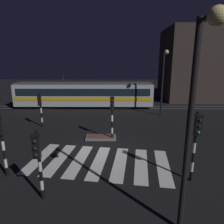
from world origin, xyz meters
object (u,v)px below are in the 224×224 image
Objects in this scene: traffic_light_median_centre at (112,111)px; street_lamp_trackside_right at (163,75)px; street_lamp_near_kerb at (195,108)px; traffic_light_corner_near_left at (1,136)px; traffic_light_kerb_mid_left at (38,156)px; tram at (84,94)px; traffic_light_corner_far_left at (40,105)px; traffic_light_corner_near_right at (196,137)px.

street_lamp_trackside_right is (5.31, 6.97, 2.18)m from traffic_light_median_centre.
street_lamp_near_kerb is (2.36, -8.31, 2.13)m from traffic_light_median_centre.
street_lamp_near_kerb reaches higher than traffic_light_median_centre.
street_lamp_near_kerb is at bearing -23.79° from traffic_light_corner_near_left.
traffic_light_kerb_mid_left is 16.04m from street_lamp_trackside_right.
street_lamp_near_kerb is 15.56m from street_lamp_trackside_right.
tram is (-8.97, 4.17, -2.64)m from street_lamp_trackside_right.
traffic_light_corner_far_left is (-1.03, 7.91, -0.19)m from traffic_light_corner_near_left.
tram is (2.65, 8.16, -0.25)m from traffic_light_corner_far_left.
traffic_light_corner_far_left is 12.52m from street_lamp_trackside_right.
traffic_light_corner_near_left is 9.16m from traffic_light_corner_near_right.
traffic_light_corner_near_right is 1.03× the size of traffic_light_median_centre.
traffic_light_corner_near_left is 0.48× the size of street_lamp_trackside_right.
traffic_light_corner_far_left is at bearing 154.71° from traffic_light_median_centre.
traffic_light_kerb_mid_left is at bearing 162.10° from street_lamp_near_kerb.
traffic_light_corner_near_right is 0.51× the size of street_lamp_near_kerb.
street_lamp_near_kerb is 0.39× the size of tram.
street_lamp_trackside_right is at bearing -24.94° from tram.
traffic_light_median_centre is (-3.87, 5.26, -0.07)m from traffic_light_corner_near_right.
traffic_light_corner_near_left is 0.19× the size of tram.
traffic_light_corner_near_right is at bearing -96.71° from street_lamp_trackside_right.
street_lamp_near_kerb is at bearing -74.11° from traffic_light_median_centre.
traffic_light_kerb_mid_left is 0.44× the size of street_lamp_near_kerb.
traffic_light_kerb_mid_left is 6.89m from traffic_light_corner_near_right.
traffic_light_corner_far_left is 0.17× the size of tram.
tram is at bearing 155.06° from street_lamp_trackside_right.
traffic_light_median_centre is at bearing 42.97° from traffic_light_corner_near_left.
traffic_light_kerb_mid_left is 0.87× the size of traffic_light_corner_near_right.
traffic_light_corner_near_right is at bearing -65.33° from tram.
street_lamp_trackside_right is at bearing 79.10° from street_lamp_near_kerb.
traffic_light_corner_far_left is at bearing 141.01° from traffic_light_corner_near_right.
street_lamp_trackside_right reaches higher than traffic_light_kerb_mid_left.
traffic_light_median_centre is at bearing -71.78° from tram.
traffic_light_corner_near_left is 8.64m from street_lamp_near_kerb.
traffic_light_median_centre is 0.49× the size of street_lamp_trackside_right.
traffic_light_kerb_mid_left is 0.44× the size of street_lamp_trackside_right.
street_lamp_trackside_right reaches higher than tram.
traffic_light_median_centre is at bearing -127.27° from street_lamp_trackside_right.
traffic_light_corner_far_left is at bearing 109.69° from traffic_light_kerb_mid_left.
traffic_light_kerb_mid_left is 0.17× the size of tram.
traffic_light_corner_near_right is 12.49m from street_lamp_trackside_right.
traffic_light_corner_near_left is 0.49× the size of street_lamp_near_kerb.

